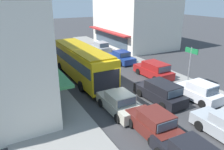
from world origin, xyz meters
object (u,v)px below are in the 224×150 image
(city_bus, at_px, (81,61))
(parked_sedan_kerb_third, at_px, (121,57))
(hatchback_adjacent_lane_lead, at_px, (153,123))
(traffic_light_downstreet, at_px, (35,36))
(wagon_behind_bus_mid, at_px, (160,92))
(parked_hatchback_kerb_rear, at_px, (101,47))
(directional_road_sign, at_px, (191,58))
(pedestrian_with_handbag_near, at_px, (53,74))
(parked_hatchback_kerb_front, at_px, (199,92))
(sedan_queue_gap_filler, at_px, (119,103))
(parked_wagon_kerb_second, at_px, (154,70))
(pedestrian_browsing_midblock, at_px, (44,59))

(city_bus, height_order, parked_sedan_kerb_third, city_bus)
(hatchback_adjacent_lane_lead, bearing_deg, traffic_light_downstreet, 96.74)
(wagon_behind_bus_mid, height_order, parked_hatchback_kerb_rear, wagon_behind_bus_mid)
(directional_road_sign, bearing_deg, wagon_behind_bus_mid, -163.81)
(traffic_light_downstreet, distance_m, pedestrian_with_handbag_near, 11.32)
(hatchback_adjacent_lane_lead, distance_m, wagon_behind_bus_mid, 4.64)
(traffic_light_downstreet, bearing_deg, pedestrian_with_handbag_near, -93.19)
(parked_hatchback_kerb_front, relative_size, parked_hatchback_kerb_rear, 1.00)
(directional_road_sign, bearing_deg, sedan_queue_gap_filler, -171.45)
(hatchback_adjacent_lane_lead, relative_size, wagon_behind_bus_mid, 0.82)
(parked_wagon_kerb_second, bearing_deg, pedestrian_with_handbag_near, 163.04)
(parked_hatchback_kerb_front, bearing_deg, parked_wagon_kerb_second, 87.65)
(city_bus, relative_size, parked_hatchback_kerb_rear, 2.89)
(sedan_queue_gap_filler, relative_size, parked_hatchback_kerb_rear, 1.12)
(city_bus, height_order, parked_hatchback_kerb_front, city_bus)
(parked_wagon_kerb_second, distance_m, pedestrian_browsing_midblock, 12.58)
(hatchback_adjacent_lane_lead, height_order, parked_hatchback_kerb_front, same)
(city_bus, bearing_deg, pedestrian_with_handbag_near, -177.08)
(parked_wagon_kerb_second, xyz_separation_m, directional_road_sign, (1.35, -3.30, 1.93))
(sedan_queue_gap_filler, xyz_separation_m, traffic_light_downstreet, (-2.19, 18.57, 2.19))
(sedan_queue_gap_filler, xyz_separation_m, parked_sedan_kerb_third, (6.44, 10.59, 0.00))
(city_bus, bearing_deg, parked_hatchback_kerb_front, -54.55)
(hatchback_adjacent_lane_lead, height_order, traffic_light_downstreet, traffic_light_downstreet)
(parked_wagon_kerb_second, distance_m, parked_hatchback_kerb_rear, 12.18)
(wagon_behind_bus_mid, relative_size, directional_road_sign, 1.27)
(hatchback_adjacent_lane_lead, bearing_deg, directional_road_sign, 30.53)
(parked_hatchback_kerb_front, bearing_deg, traffic_light_downstreet, 113.41)
(city_bus, relative_size, pedestrian_browsing_midblock, 6.67)
(parked_hatchback_kerb_front, xyz_separation_m, parked_sedan_kerb_third, (-0.03, 11.99, -0.05))
(parked_hatchback_kerb_front, height_order, directional_road_sign, directional_road_sign)
(parked_hatchback_kerb_front, bearing_deg, parked_hatchback_kerb_rear, 89.74)
(parked_sedan_kerb_third, xyz_separation_m, parked_hatchback_kerb_rear, (0.11, 6.10, 0.05))
(hatchback_adjacent_lane_lead, distance_m, parked_hatchback_kerb_front, 6.36)
(traffic_light_downstreet, bearing_deg, parked_wagon_kerb_second, -57.69)
(sedan_queue_gap_filler, height_order, parked_hatchback_kerb_front, parked_hatchback_kerb_front)
(sedan_queue_gap_filler, height_order, parked_hatchback_kerb_rear, parked_hatchback_kerb_rear)
(parked_hatchback_kerb_front, relative_size, traffic_light_downstreet, 0.89)
(sedan_queue_gap_filler, height_order, hatchback_adjacent_lane_lead, hatchback_adjacent_lane_lead)
(parked_wagon_kerb_second, height_order, pedestrian_browsing_midblock, pedestrian_browsing_midblock)
(hatchback_adjacent_lane_lead, relative_size, directional_road_sign, 1.03)
(parked_hatchback_kerb_rear, relative_size, pedestrian_browsing_midblock, 2.31)
(parked_hatchback_kerb_front, distance_m, parked_hatchback_kerb_rear, 18.10)
(traffic_light_downstreet, bearing_deg, parked_hatchback_kerb_front, -66.59)
(hatchback_adjacent_lane_lead, bearing_deg, pedestrian_browsing_midblock, 99.90)
(parked_hatchback_kerb_rear, bearing_deg, traffic_light_downstreet, 167.84)
(hatchback_adjacent_lane_lead, relative_size, pedestrian_with_handbag_near, 2.29)
(sedan_queue_gap_filler, distance_m, pedestrian_browsing_midblock, 13.35)
(parked_sedan_kerb_third, xyz_separation_m, pedestrian_with_handbag_near, (-9.25, -3.18, 0.40))
(pedestrian_with_handbag_near, bearing_deg, hatchback_adjacent_lane_lead, -73.34)
(sedan_queue_gap_filler, height_order, traffic_light_downstreet, traffic_light_downstreet)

